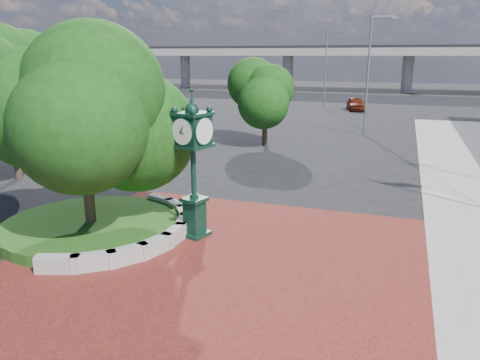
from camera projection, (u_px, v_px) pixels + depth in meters
name	position (u px, v px, depth m)	size (l,w,h in m)	color
ground	(226.00, 251.00, 14.73)	(200.00, 200.00, 0.00)	black
plaza	(214.00, 263.00, 13.81)	(12.00, 12.00, 0.04)	maroon
planter_wall	(150.00, 233.00, 15.52)	(2.96, 6.77, 0.54)	#9E9B93
grass_bed	(92.00, 227.00, 16.27)	(6.10, 6.10, 0.40)	#134313
overpass	(376.00, 52.00, 76.95)	(90.00, 12.00, 7.50)	#9E9B93
tree_planter	(83.00, 126.00, 15.36)	(5.20, 5.20, 6.33)	#38281C
tree_northwest	(9.00, 95.00, 22.36)	(5.60, 5.60, 6.93)	#38281C
tree_street	(265.00, 97.00, 31.58)	(4.40, 4.40, 5.45)	#38281C
post_clock	(193.00, 159.00, 15.24)	(1.22, 1.22, 4.89)	black
parked_car	(356.00, 104.00, 52.23)	(1.76, 4.37, 1.49)	#5D1D0D
street_lamp_near	(371.00, 67.00, 34.92)	(1.90, 0.80, 8.77)	slate
street_lamp_far	(328.00, 64.00, 53.78)	(1.92, 0.31, 8.56)	slate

